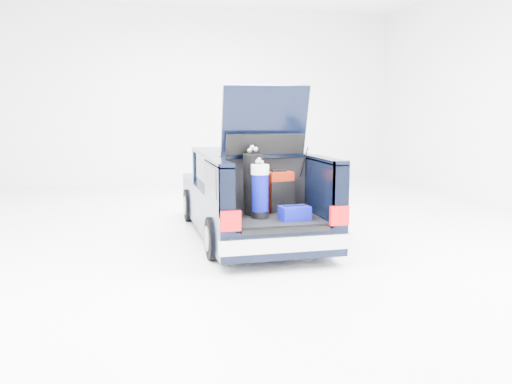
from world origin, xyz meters
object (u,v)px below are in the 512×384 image
object	(u,v)px
car	(247,195)
blue_golf_bag	(260,191)
black_golf_bag	(253,184)
blue_duffel	(295,213)
red_suitcase	(279,192)

from	to	relation	value
car	blue_golf_bag	world-z (taller)	car
car	blue_golf_bag	distance (m)	1.61
car	black_golf_bag	bearing A→B (deg)	-99.59
car	black_golf_bag	size ratio (longest dim) A/B	4.63
black_golf_bag	blue_duffel	xyz separation A→B (m)	(0.47, -0.51, -0.36)
black_golf_bag	car	bearing A→B (deg)	102.90
blue_golf_bag	car	bearing A→B (deg)	72.95
car	blue_duffel	size ratio (longest dim) A/B	10.82
blue_golf_bag	blue_duffel	world-z (taller)	blue_golf_bag
black_golf_bag	blue_duffel	size ratio (longest dim) A/B	2.34
red_suitcase	blue_golf_bag	xyz separation A→B (m)	(-0.39, -0.38, 0.09)
black_golf_bag	blue_duffel	distance (m)	0.78
blue_duffel	blue_golf_bag	bearing A→B (deg)	142.87
blue_duffel	car	bearing A→B (deg)	92.11
red_suitcase	blue_golf_bag	distance (m)	0.55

